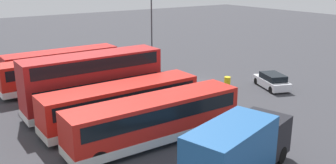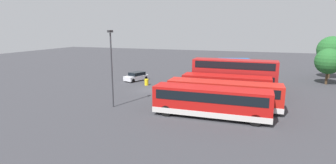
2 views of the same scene
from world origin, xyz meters
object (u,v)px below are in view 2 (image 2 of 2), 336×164
(bus_single_deck_fifth, at_px, (223,94))
(bus_single_deck_fourth, at_px, (226,86))
(car_hatchback_silver, at_px, (136,76))
(lamp_post_tall, at_px, (112,63))
(bus_single_deck_sixth, at_px, (211,101))
(box_truck_blue, at_px, (229,67))
(bus_single_deck_near_end, at_px, (233,73))
(bus_double_decker_third, at_px, (234,76))
(bus_single_deck_second, at_px, (232,77))
(waste_bin_yellow, at_px, (146,82))

(bus_single_deck_fifth, bearing_deg, bus_single_deck_fourth, -176.19)
(car_hatchback_silver, bearing_deg, bus_single_deck_fourth, 65.69)
(car_hatchback_silver, bearing_deg, lamp_post_tall, 16.37)
(bus_single_deck_sixth, height_order, box_truck_blue, box_truck_blue)
(bus_single_deck_near_end, distance_m, car_hatchback_silver, 15.68)
(bus_double_decker_third, height_order, car_hatchback_silver, bus_double_decker_third)
(bus_single_deck_near_end, relative_size, box_truck_blue, 1.49)
(bus_single_deck_fourth, distance_m, car_hatchback_silver, 17.07)
(bus_single_deck_second, bearing_deg, bus_single_deck_sixth, -2.35)
(bus_single_deck_near_end, distance_m, waste_bin_yellow, 13.77)
(bus_single_deck_sixth, bearing_deg, bus_single_deck_second, 177.65)
(box_truck_blue, xyz_separation_m, car_hatchback_silver, (9.62, -14.00, -1.01))
(bus_single_deck_fifth, bearing_deg, bus_double_decker_third, 177.12)
(bus_single_deck_second, height_order, bus_single_deck_fifth, same)
(bus_double_decker_third, bearing_deg, bus_single_deck_fourth, -10.96)
(bus_single_deck_near_end, bearing_deg, bus_single_deck_sixth, -0.61)
(bus_single_deck_near_end, height_order, bus_double_decker_third, bus_double_decker_third)
(bus_single_deck_fourth, bearing_deg, car_hatchback_silver, -114.31)
(waste_bin_yellow, bearing_deg, bus_single_deck_fourth, 71.16)
(bus_single_deck_fifth, xyz_separation_m, box_truck_blue, (-20.55, -1.80, 0.08))
(box_truck_blue, bearing_deg, lamp_post_tall, -22.15)
(bus_double_decker_third, relative_size, bus_single_deck_fourth, 1.02)
(bus_double_decker_third, height_order, bus_single_deck_fourth, bus_double_decker_third)
(bus_single_deck_near_end, height_order, bus_single_deck_second, same)
(bus_single_deck_near_end, bearing_deg, bus_single_deck_fifth, 2.20)
(bus_single_deck_second, xyz_separation_m, lamp_post_tall, (14.18, -11.40, 3.25))
(bus_single_deck_near_end, bearing_deg, waste_bin_yellow, -62.50)
(bus_single_deck_fourth, xyz_separation_m, waste_bin_yellow, (-4.25, -12.47, -1.15))
(box_truck_blue, bearing_deg, bus_single_deck_second, 9.41)
(bus_single_deck_fifth, relative_size, box_truck_blue, 1.53)
(box_truck_blue, bearing_deg, bus_single_deck_fourth, 5.28)
(bus_double_decker_third, relative_size, car_hatchback_silver, 2.42)
(waste_bin_yellow, bearing_deg, car_hatchback_silver, -132.02)
(bus_double_decker_third, bearing_deg, bus_single_deck_sixth, -6.04)
(waste_bin_yellow, bearing_deg, bus_single_deck_fifth, 57.31)
(car_hatchback_silver, relative_size, waste_bin_yellow, 4.70)
(bus_single_deck_second, height_order, waste_bin_yellow, bus_single_deck_second)
(bus_single_deck_near_end, xyz_separation_m, bus_single_deck_sixth, (17.82, -0.19, -0.00))
(bus_single_deck_fourth, bearing_deg, bus_single_deck_fifth, 3.81)
(bus_single_deck_near_end, distance_m, bus_single_deck_sixth, 17.82)
(bus_single_deck_fifth, xyz_separation_m, car_hatchback_silver, (-10.93, -15.80, -0.92))
(bus_single_deck_fourth, height_order, box_truck_blue, box_truck_blue)
(bus_single_deck_fifth, height_order, bus_single_deck_sixth, same)
(bus_double_decker_third, relative_size, waste_bin_yellow, 11.37)
(bus_double_decker_third, relative_size, bus_single_deck_sixth, 0.95)
(bus_single_deck_near_end, distance_m, box_truck_blue, 6.17)
(bus_double_decker_third, distance_m, waste_bin_yellow, 13.28)
(bus_single_deck_near_end, bearing_deg, box_truck_blue, -168.39)
(bus_single_deck_near_end, distance_m, bus_single_deck_fourth, 10.59)
(bus_single_deck_second, relative_size, lamp_post_tall, 1.39)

